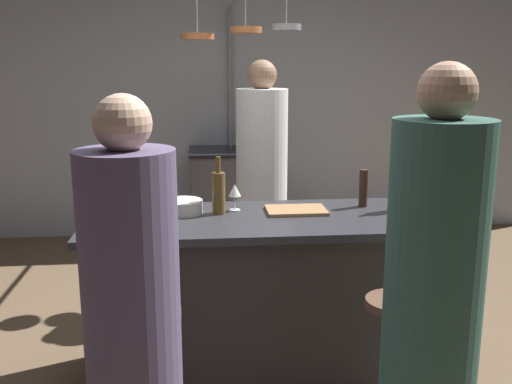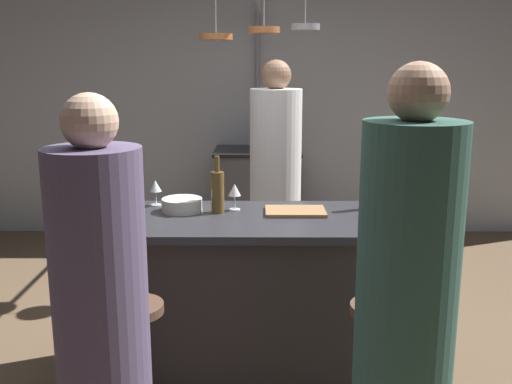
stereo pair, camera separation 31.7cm
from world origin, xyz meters
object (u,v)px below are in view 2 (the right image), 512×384
bar_stool_right (378,370)px  cutting_board (295,211)px  wine_bottle_rose (403,193)px  pepper_mill (366,191)px  chef (275,192)px  wine_bottle_dark (116,193)px  stove_range (257,196)px  wine_glass_near_right_guest (155,187)px  guest_left (103,333)px  mixing_bowl_ceramic (182,205)px  mixing_bowl_wooden (113,214)px  wine_glass_near_left_guest (235,191)px  wine_bottle_amber (217,191)px  bar_stool_left (136,369)px  guest_right (405,320)px

bar_stool_right → cutting_board: (-0.33, 0.70, 0.53)m
wine_bottle_rose → pepper_mill: bearing=149.2°
chef → wine_bottle_dark: chef is taller
stove_range → cutting_board: size_ratio=2.78×
bar_stool_right → wine_glass_near_right_guest: 1.54m
guest_left → wine_glass_near_right_guest: 1.28m
chef → guest_left: size_ratio=1.07×
guest_left → mixing_bowl_ceramic: bearing=82.6°
chef → cutting_board: chef is taller
mixing_bowl_ceramic → mixing_bowl_wooden: mixing_bowl_wooden is taller
stove_range → wine_glass_near_left_guest: 2.37m
wine_bottle_dark → stove_range: bearing=72.2°
mixing_bowl_ceramic → wine_bottle_dark: bearing=-177.4°
mixing_bowl_ceramic → wine_bottle_amber: bearing=-7.0°
wine_glass_near_left_guest → bar_stool_right: bearing=-49.5°
wine_bottle_dark → wine_bottle_rose: bearing=-1.4°
stove_range → wine_glass_near_left_guest: wine_glass_near_left_guest is taller
bar_stool_right → wine_glass_near_left_guest: (-0.65, 0.77, 0.63)m
bar_stool_left → bar_stool_right: size_ratio=1.00×
bar_stool_left → cutting_board: (0.73, 0.70, 0.53)m
wine_bottle_amber → wine_glass_near_left_guest: size_ratio=2.10×
wine_bottle_amber → stove_range: bearing=85.0°
bar_stool_right → cutting_board: size_ratio=2.12×
wine_bottle_dark → chef: bearing=48.3°
wine_glass_near_right_guest → mixing_bowl_wooden: wine_glass_near_right_guest is taller
guest_right → cutting_board: guest_right is taller
pepper_mill → wine_bottle_amber: wine_bottle_amber is taller
guest_right → wine_bottle_rose: size_ratio=5.66×
guest_left → wine_glass_near_left_guest: (0.43, 1.16, 0.26)m
bar_stool_left → mixing_bowl_wooden: (-0.20, 0.53, 0.56)m
pepper_mill → wine_bottle_rose: 0.21m
bar_stool_left → wine_glass_near_right_guest: (-0.04, 0.87, 0.63)m
bar_stool_left → wine_bottle_amber: (0.32, 0.71, 0.64)m
guest_left → mixing_bowl_wooden: 0.96m
guest_right → bar_stool_right: bearing=90.8°
wine_bottle_dark → wine_glass_near_right_guest: bearing=38.3°
wine_glass_near_left_guest → mixing_bowl_ceramic: wine_glass_near_left_guest is taller
cutting_board → wine_bottle_dark: bearing=179.1°
wine_glass_near_right_guest → wine_bottle_dark: bearing=-141.7°
wine_bottle_dark → wine_bottle_rose: size_ratio=0.95×
wine_bottle_amber → wine_glass_near_right_guest: bearing=156.5°
cutting_board → wine_glass_near_right_guest: size_ratio=2.19×
cutting_board → wine_bottle_rose: size_ratio=1.07×
cutting_board → wine_glass_near_right_guest: (-0.78, 0.16, 0.10)m
wine_bottle_dark → mixing_bowl_wooden: bearing=-81.1°
bar_stool_right → wine_glass_near_right_guest: size_ratio=4.66×
chef → bar_stool_right: (0.40, -1.71, -0.42)m
wine_glass_near_left_guest → wine_glass_near_right_guest: same height
bar_stool_right → cutting_board: cutting_board is taller
bar_stool_left → bar_stool_right: bearing=0.0°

